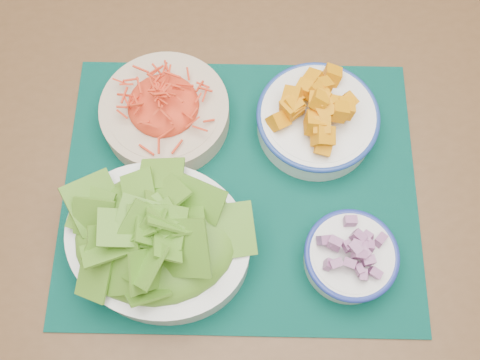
# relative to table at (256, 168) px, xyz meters

# --- Properties ---
(ground) EXTENTS (4.00, 4.00, 0.00)m
(ground) POSITION_rel_table_xyz_m (0.04, 0.04, -0.65)
(ground) COLOR #A1714E
(ground) RESTS_ON ground
(table) EXTENTS (1.29, 0.91, 0.75)m
(table) POSITION_rel_table_xyz_m (0.00, 0.00, 0.00)
(table) COLOR brown
(table) RESTS_ON ground
(placemat) EXTENTS (0.58, 0.48, 0.00)m
(placemat) POSITION_rel_table_xyz_m (-0.03, -0.07, 0.10)
(placemat) COLOR #012B24
(placemat) RESTS_ON table
(carrot_bowl) EXTENTS (0.26, 0.26, 0.08)m
(carrot_bowl) POSITION_rel_table_xyz_m (-0.15, 0.05, 0.14)
(carrot_bowl) COLOR beige
(carrot_bowl) RESTS_ON placemat
(squash_bowl) EXTENTS (0.22, 0.22, 0.09)m
(squash_bowl) POSITION_rel_table_xyz_m (0.10, 0.03, 0.14)
(squash_bowl) COLOR white
(squash_bowl) RESTS_ON placemat
(lettuce_bowl) EXTENTS (0.33, 0.31, 0.12)m
(lettuce_bowl) POSITION_rel_table_xyz_m (-0.15, -0.17, 0.16)
(lettuce_bowl) COLOR white
(lettuce_bowl) RESTS_ON placemat
(onion_bowl) EXTENTS (0.15, 0.15, 0.07)m
(onion_bowl) POSITION_rel_table_xyz_m (0.13, -0.20, 0.14)
(onion_bowl) COLOR silver
(onion_bowl) RESTS_ON placemat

